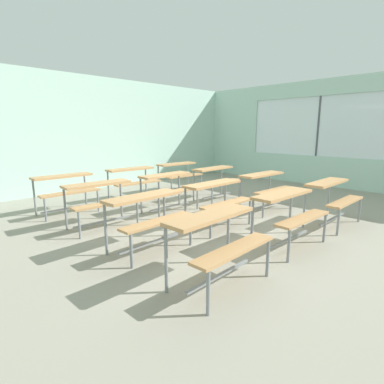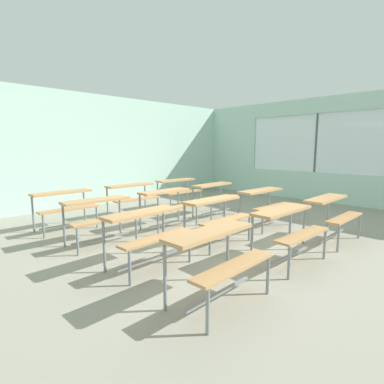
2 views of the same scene
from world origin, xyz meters
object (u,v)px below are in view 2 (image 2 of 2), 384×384
desk_bench_r2c2 (216,192)px  desk_bench_r1c1 (217,210)px  desk_bench_r0c1 (289,223)px  desk_bench_r2c1 (168,200)px  desk_bench_r1c2 (265,199)px  desk_bench_r3c1 (132,193)px  desk_bench_r2c0 (100,210)px  desk_bench_r3c2 (179,186)px  desk_bench_r0c2 (332,208)px  desk_bench_r3c0 (64,201)px  desk_bench_r0c0 (218,249)px  desk_bench_r1c0 (147,226)px

desk_bench_r2c2 → desk_bench_r1c1: bearing=-139.8°
desk_bench_r0c1 → desk_bench_r2c1: size_ratio=1.00×
desk_bench_r1c2 → desk_bench_r3c1: (-1.44, 2.58, 0.00)m
desk_bench_r2c0 → desk_bench_r3c1: (1.47, 1.28, 0.00)m
desk_bench_r2c1 → desk_bench_r3c2: 1.98m
desk_bench_r2c0 → desk_bench_r3c2: size_ratio=1.00×
desk_bench_r0c2 → desk_bench_r1c2: same height
desk_bench_r2c1 → desk_bench_r3c0: size_ratio=1.01×
desk_bench_r3c1 → desk_bench_r0c0: bearing=-109.0°
desk_bench_r0c1 → desk_bench_r1c0: same height
desk_bench_r2c0 → desk_bench_r3c1: 1.94m
desk_bench_r1c1 → desk_bench_r1c2: 1.51m
desk_bench_r0c1 → desk_bench_r1c2: bearing=42.9°
desk_bench_r0c2 → desk_bench_r3c0: (-2.97, 3.88, 0.00)m
desk_bench_r0c2 → desk_bench_r1c1: size_ratio=1.00×
desk_bench_r3c0 → desk_bench_r0c1: bearing=-67.8°
desk_bench_r0c2 → desk_bench_r2c1: bearing=118.6°
desk_bench_r3c1 → desk_bench_r2c1: bearing=-88.1°
desk_bench_r1c0 → desk_bench_r0c0: bearing=-93.5°
desk_bench_r0c0 → desk_bench_r1c1: same height
desk_bench_r1c0 → desk_bench_r1c2: same height
desk_bench_r0c0 → desk_bench_r2c1: 2.98m
desk_bench_r0c1 → desk_bench_r1c1: bearing=95.1°
desk_bench_r2c2 → desk_bench_r2c1: bearing=179.6°
desk_bench_r0c1 → desk_bench_r2c0: bearing=121.2°
desk_bench_r1c2 → desk_bench_r2c0: same height
desk_bench_r1c1 → desk_bench_r2c2: 2.04m
desk_bench_r0c2 → desk_bench_r2c1: size_ratio=1.00×
desk_bench_r0c1 → desk_bench_r2c2: (1.44, 2.60, 0.00)m
desk_bench_r0c2 → desk_bench_r1c1: bearing=139.3°
desk_bench_r2c2 → desk_bench_r2c0: bearing=178.9°
desk_bench_r1c0 → desk_bench_r1c2: (2.91, 0.03, 0.00)m
desk_bench_r2c1 → desk_bench_r3c1: same height
desk_bench_r1c0 → desk_bench_r0c2: bearing=-26.0°
desk_bench_r0c2 → desk_bench_r1c1: 1.97m
desk_bench_r1c2 → desk_bench_r2c2: same height
desk_bench_r0c2 → desk_bench_r2c0: same height
desk_bench_r0c2 → desk_bench_r3c0: 4.89m
desk_bench_r0c2 → desk_bench_r2c0: (-2.90, 2.61, 0.00)m
desk_bench_r0c2 → desk_bench_r0c1: bearing=178.1°
desk_bench_r3c0 → desk_bench_r1c2: bearing=-40.6°
desk_bench_r2c1 → desk_bench_r3c0: 1.99m
desk_bench_r0c0 → desk_bench_r3c0: same height
desk_bench_r1c2 → desk_bench_r3c2: same height
desk_bench_r0c1 → desk_bench_r3c2: same height
desk_bench_r2c0 → desk_bench_r0c0: bearing=-88.5°
desk_bench_r3c2 → desk_bench_r0c2: bearing=-87.9°
desk_bench_r0c1 → desk_bench_r0c2: size_ratio=1.01×
desk_bench_r1c1 → desk_bench_r2c0: 1.93m
desk_bench_r0c2 → desk_bench_r3c2: 3.93m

